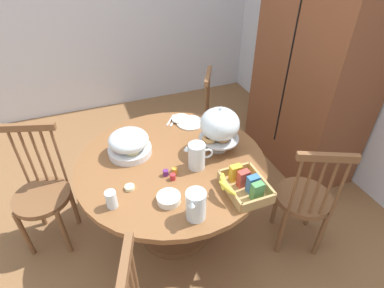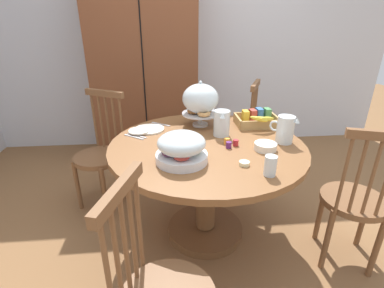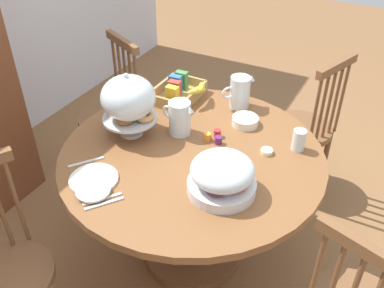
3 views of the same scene
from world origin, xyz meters
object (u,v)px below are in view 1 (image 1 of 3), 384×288
object	(u,v)px
pastry_stand_with_dome	(220,126)
cereal_basket	(244,185)
windsor_chair_far_side	(43,195)
china_plate_small	(181,119)
butter_dish	(130,187)
cereal_bowl	(169,199)
drinking_glass	(111,199)
wooden_armoire	(314,69)
windsor_chair_facing_door	(193,122)
fruit_platter_covered	(129,143)
orange_juice_pitcher	(196,206)
milk_pitcher	(197,157)
dining_table	(173,181)
china_plate_large	(190,123)
windsor_chair_by_cabinet	(304,200)

from	to	relation	value
pastry_stand_with_dome	cereal_basket	size ratio (longest dim) A/B	1.09
windsor_chair_far_side	china_plate_small	distance (m)	1.18
butter_dish	windsor_chair_far_side	bearing A→B (deg)	-129.30
windsor_chair_far_side	cereal_bowl	bearing A→B (deg)	49.43
cereal_bowl	drinking_glass	bearing A→B (deg)	-104.70
wooden_armoire	windsor_chair_far_side	distance (m)	2.46
windsor_chair_facing_door	cereal_basket	xyz separation A→B (m)	(1.25, -0.16, 0.33)
china_plate_small	butter_dish	distance (m)	0.84
fruit_platter_covered	drinking_glass	size ratio (longest dim) A/B	2.73
orange_juice_pitcher	butter_dish	xyz separation A→B (m)	(-0.35, -0.30, -0.07)
pastry_stand_with_dome	china_plate_small	bearing A→B (deg)	-165.44
pastry_stand_with_dome	butter_dish	size ratio (longest dim) A/B	5.73
milk_pitcher	drinking_glass	xyz separation A→B (m)	(0.15, -0.58, -0.03)
orange_juice_pitcher	drinking_glass	bearing A→B (deg)	-120.14
pastry_stand_with_dome	cereal_bowl	size ratio (longest dim) A/B	2.46
cereal_basket	drinking_glass	world-z (taller)	cereal_basket
cereal_bowl	wooden_armoire	bearing A→B (deg)	116.84
dining_table	windsor_chair_facing_door	distance (m)	0.95
windsor_chair_far_side	fruit_platter_covered	size ratio (longest dim) A/B	3.25
china_plate_large	windsor_chair_far_side	bearing A→B (deg)	-85.82
wooden_armoire	windsor_chair_far_side	xyz separation A→B (m)	(0.17, -2.40, -0.53)
windsor_chair_facing_door	orange_juice_pitcher	size ratio (longest dim) A/B	5.36
wooden_armoire	fruit_platter_covered	xyz separation A→B (m)	(0.29, -1.74, -0.16)
windsor_chair_far_side	china_plate_small	world-z (taller)	windsor_chair_far_side
fruit_platter_covered	cereal_bowl	world-z (taller)	fruit_platter_covered
wooden_armoire	orange_juice_pitcher	bearing A→B (deg)	-57.14
pastry_stand_with_dome	cereal_bowl	xyz separation A→B (m)	(0.35, -0.48, -0.17)
dining_table	pastry_stand_with_dome	distance (m)	0.53
windsor_chair_by_cabinet	cereal_basket	world-z (taller)	windsor_chair_by_cabinet
dining_table	cereal_bowl	xyz separation A→B (m)	(0.35, -0.13, 0.22)
cereal_basket	drinking_glass	bearing A→B (deg)	-102.01
wooden_armoire	cereal_bowl	distance (m)	1.84
windsor_chair_facing_door	fruit_platter_covered	size ratio (longest dim) A/B	3.25
windsor_chair_facing_door	fruit_platter_covered	bearing A→B (deg)	-48.57
fruit_platter_covered	cereal_bowl	size ratio (longest dim) A/B	2.14
fruit_platter_covered	drinking_glass	xyz separation A→B (m)	(0.45, -0.20, -0.03)
windsor_chair_far_side	milk_pitcher	size ratio (longest dim) A/B	5.00
pastry_stand_with_dome	cereal_basket	bearing A→B (deg)	-4.91
china_plate_small	windsor_chair_facing_door	bearing A→B (deg)	145.65
windsor_chair_by_cabinet	windsor_chair_facing_door	xyz separation A→B (m)	(-1.24, -0.37, 0.00)
fruit_platter_covered	milk_pitcher	world-z (taller)	same
wooden_armoire	china_plate_small	world-z (taller)	wooden_armoire
china_plate_large	drinking_glass	xyz separation A→B (m)	(0.66, -0.73, 0.05)
cereal_bowl	cereal_basket	bearing A→B (deg)	79.91
butter_dish	dining_table	bearing A→B (deg)	117.20
pastry_stand_with_dome	china_plate_small	distance (m)	0.51
windsor_chair_far_side	butter_dish	world-z (taller)	windsor_chair_far_side
windsor_chair_far_side	butter_dish	distance (m)	0.80
windsor_chair_facing_door	china_plate_small	size ratio (longest dim) A/B	6.50
china_plate_small	drinking_glass	distance (m)	1.00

